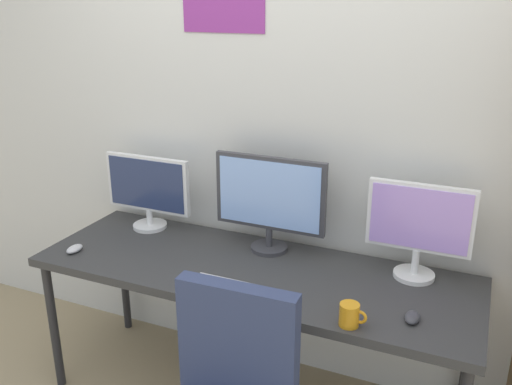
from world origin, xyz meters
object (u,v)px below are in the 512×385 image
at_px(mouse_right_side, 75,249).
at_px(monitor_center, 270,199).
at_px(desk, 252,278).
at_px(keyboard_main, 229,289).
at_px(monitor_left, 148,189).
at_px(monitor_right, 419,226).
at_px(mouse_left_side, 412,317).
at_px(coffee_mug, 350,315).

bearing_deg(mouse_right_side, monitor_center, 25.33).
bearing_deg(mouse_right_side, desk, 12.72).
xyz_separation_m(monitor_center, keyboard_main, (0.00, -0.44, -0.26)).
bearing_deg(desk, monitor_center, 90.00).
height_order(monitor_left, mouse_right_side, monitor_left).
height_order(monitor_left, monitor_right, monitor_right).
relative_size(monitor_left, mouse_left_side, 5.07).
relative_size(monitor_center, mouse_right_side, 5.76).
xyz_separation_m(monitor_left, keyboard_main, (0.69, -0.44, -0.21)).
xyz_separation_m(monitor_right, mouse_right_side, (-1.55, -0.41, -0.23)).
bearing_deg(desk, monitor_right, 17.02).
height_order(desk, monitor_left, monitor_left).
bearing_deg(monitor_center, coffee_mug, -42.89).
height_order(monitor_left, mouse_left_side, monitor_left).
relative_size(monitor_right, mouse_left_side, 4.67).
relative_size(desk, coffee_mug, 19.12).
distance_m(keyboard_main, mouse_left_side, 0.75).
bearing_deg(coffee_mug, mouse_left_side, 30.56).
height_order(monitor_left, keyboard_main, monitor_left).
bearing_deg(coffee_mug, desk, 152.19).
height_order(desk, keyboard_main, keyboard_main).
distance_m(monitor_left, monitor_center, 0.70).
distance_m(keyboard_main, coffee_mug, 0.53).
distance_m(monitor_center, mouse_right_side, 0.98).
height_order(desk, coffee_mug, coffee_mug).
xyz_separation_m(monitor_center, monitor_right, (0.69, -0.00, -0.02)).
distance_m(monitor_center, mouse_left_side, 0.86).
xyz_separation_m(keyboard_main, mouse_right_side, (-0.86, 0.04, 0.01)).
bearing_deg(keyboard_main, desk, 90.00).
relative_size(desk, keyboard_main, 5.83).
distance_m(monitor_right, keyboard_main, 0.86).
height_order(monitor_right, mouse_right_side, monitor_right).
distance_m(monitor_left, keyboard_main, 0.85).
relative_size(desk, monitor_left, 4.16).
xyz_separation_m(monitor_right, coffee_mug, (-0.16, -0.49, -0.20)).
relative_size(mouse_left_side, mouse_right_side, 1.00).
relative_size(monitor_left, monitor_center, 0.88).
height_order(mouse_left_side, coffee_mug, coffee_mug).
bearing_deg(monitor_right, coffee_mug, -108.50).
relative_size(keyboard_main, coffee_mug, 3.28).
bearing_deg(monitor_center, mouse_right_side, -154.67).
height_order(monitor_right, keyboard_main, monitor_right).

